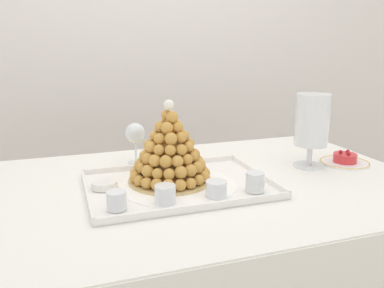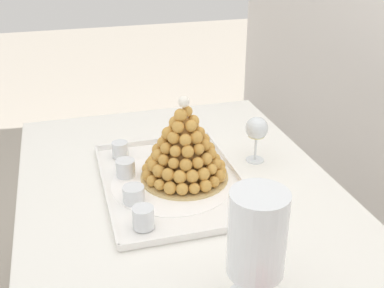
{
  "view_description": "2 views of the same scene",
  "coord_description": "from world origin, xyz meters",
  "px_view_note": "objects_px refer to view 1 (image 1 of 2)",
  "views": [
    {
      "loc": [
        -0.45,
        -1.16,
        1.24
      ],
      "look_at": [
        -0.06,
        -0.01,
        0.93
      ],
      "focal_mm": 37.23,
      "sensor_mm": 36.0,
      "label": 1
    },
    {
      "loc": [
        1.14,
        -0.31,
        1.55
      ],
      "look_at": [
        -0.02,
        0.02,
        0.96
      ],
      "focal_mm": 45.29,
      "sensor_mm": 36.0,
      "label": 2
    }
  ],
  "objects_px": {
    "serving_tray": "(178,186)",
    "croquembouche": "(170,151)",
    "creme_brulee_ramekin": "(104,184)",
    "wine_glass": "(135,134)",
    "dessert_cup_mid_right": "(255,183)",
    "dessert_cup_mid_left": "(165,195)",
    "dessert_cup_centre": "(216,190)",
    "fruit_tart_plate": "(345,160)",
    "dessert_cup_left": "(117,201)",
    "macaron_goblet": "(312,122)"
  },
  "relations": [
    {
      "from": "serving_tray",
      "to": "dessert_cup_centre",
      "type": "height_order",
      "value": "dessert_cup_centre"
    },
    {
      "from": "dessert_cup_mid_left",
      "to": "creme_brulee_ramekin",
      "type": "xyz_separation_m",
      "value": [
        -0.15,
        0.18,
        -0.01
      ]
    },
    {
      "from": "serving_tray",
      "to": "wine_glass",
      "type": "xyz_separation_m",
      "value": [
        -0.08,
        0.3,
        0.11
      ]
    },
    {
      "from": "serving_tray",
      "to": "croquembouche",
      "type": "relative_size",
      "value": 2.12
    },
    {
      "from": "dessert_cup_centre",
      "to": "dessert_cup_mid_right",
      "type": "relative_size",
      "value": 1.06
    },
    {
      "from": "macaron_goblet",
      "to": "croquembouche",
      "type": "bearing_deg",
      "value": -179.02
    },
    {
      "from": "croquembouche",
      "to": "creme_brulee_ramekin",
      "type": "relative_size",
      "value": 3.38
    },
    {
      "from": "fruit_tart_plate",
      "to": "dessert_cup_mid_right",
      "type": "bearing_deg",
      "value": -160.47
    },
    {
      "from": "dessert_cup_mid_right",
      "to": "wine_glass",
      "type": "relative_size",
      "value": 0.38
    },
    {
      "from": "dessert_cup_mid_right",
      "to": "dessert_cup_centre",
      "type": "bearing_deg",
      "value": -178.21
    },
    {
      "from": "dessert_cup_left",
      "to": "dessert_cup_mid_left",
      "type": "height_order",
      "value": "dessert_cup_mid_left"
    },
    {
      "from": "dessert_cup_left",
      "to": "dessert_cup_mid_right",
      "type": "height_order",
      "value": "dessert_cup_mid_right"
    },
    {
      "from": "croquembouche",
      "to": "dessert_cup_centre",
      "type": "height_order",
      "value": "croquembouche"
    },
    {
      "from": "croquembouche",
      "to": "dessert_cup_mid_left",
      "type": "bearing_deg",
      "value": -109.86
    },
    {
      "from": "dessert_cup_mid_right",
      "to": "fruit_tart_plate",
      "type": "bearing_deg",
      "value": 19.53
    },
    {
      "from": "dessert_cup_mid_left",
      "to": "dessert_cup_mid_right",
      "type": "xyz_separation_m",
      "value": [
        0.28,
        0.0,
        0.0
      ]
    },
    {
      "from": "creme_brulee_ramekin",
      "to": "fruit_tart_plate",
      "type": "height_order",
      "value": "fruit_tart_plate"
    },
    {
      "from": "dessert_cup_centre",
      "to": "dessert_cup_mid_right",
      "type": "bearing_deg",
      "value": 1.79
    },
    {
      "from": "fruit_tart_plate",
      "to": "dessert_cup_centre",
      "type": "bearing_deg",
      "value": -164.1
    },
    {
      "from": "macaron_goblet",
      "to": "serving_tray",
      "type": "bearing_deg",
      "value": -174.41
    },
    {
      "from": "croquembouche",
      "to": "dessert_cup_mid_right",
      "type": "xyz_separation_m",
      "value": [
        0.22,
        -0.17,
        -0.08
      ]
    },
    {
      "from": "croquembouche",
      "to": "fruit_tart_plate",
      "type": "height_order",
      "value": "croquembouche"
    },
    {
      "from": "serving_tray",
      "to": "dessert_cup_mid_right",
      "type": "xyz_separation_m",
      "value": [
        0.2,
        -0.13,
        0.03
      ]
    },
    {
      "from": "dessert_cup_centre",
      "to": "macaron_goblet",
      "type": "height_order",
      "value": "macaron_goblet"
    },
    {
      "from": "croquembouche",
      "to": "dessert_cup_left",
      "type": "height_order",
      "value": "croquembouche"
    },
    {
      "from": "dessert_cup_mid_left",
      "to": "dessert_cup_mid_right",
      "type": "relative_size",
      "value": 1.02
    },
    {
      "from": "dessert_cup_left",
      "to": "dessert_cup_mid_left",
      "type": "relative_size",
      "value": 0.9
    },
    {
      "from": "serving_tray",
      "to": "dessert_cup_mid_left",
      "type": "xyz_separation_m",
      "value": [
        -0.08,
        -0.13,
        0.03
      ]
    },
    {
      "from": "croquembouche",
      "to": "macaron_goblet",
      "type": "height_order",
      "value": "croquembouche"
    },
    {
      "from": "serving_tray",
      "to": "dessert_cup_mid_left",
      "type": "bearing_deg",
      "value": -120.96
    },
    {
      "from": "macaron_goblet",
      "to": "dessert_cup_centre",
      "type": "bearing_deg",
      "value": -157.82
    },
    {
      "from": "croquembouche",
      "to": "wine_glass",
      "type": "height_order",
      "value": "croquembouche"
    },
    {
      "from": "creme_brulee_ramekin",
      "to": "fruit_tart_plate",
      "type": "distance_m",
      "value": 0.9
    },
    {
      "from": "dessert_cup_centre",
      "to": "fruit_tart_plate",
      "type": "bearing_deg",
      "value": 15.9
    },
    {
      "from": "dessert_cup_left",
      "to": "creme_brulee_ramekin",
      "type": "relative_size",
      "value": 0.68
    },
    {
      "from": "croquembouche",
      "to": "fruit_tart_plate",
      "type": "bearing_deg",
      "value": -0.2
    },
    {
      "from": "macaron_goblet",
      "to": "dessert_cup_mid_left",
      "type": "bearing_deg",
      "value": -163.18
    },
    {
      "from": "dessert_cup_mid_left",
      "to": "fruit_tart_plate",
      "type": "bearing_deg",
      "value": 12.73
    },
    {
      "from": "serving_tray",
      "to": "dessert_cup_centre",
      "type": "distance_m",
      "value": 0.15
    },
    {
      "from": "dessert_cup_mid_right",
      "to": "creme_brulee_ramekin",
      "type": "xyz_separation_m",
      "value": [
        -0.43,
        0.17,
        -0.02
      ]
    },
    {
      "from": "croquembouche",
      "to": "dessert_cup_left",
      "type": "bearing_deg",
      "value": -139.47
    },
    {
      "from": "creme_brulee_ramekin",
      "to": "wine_glass",
      "type": "xyz_separation_m",
      "value": [
        0.15,
        0.25,
        0.09
      ]
    },
    {
      "from": "fruit_tart_plate",
      "to": "wine_glass",
      "type": "relative_size",
      "value": 1.19
    },
    {
      "from": "dessert_cup_left",
      "to": "fruit_tart_plate",
      "type": "relative_size",
      "value": 0.29
    },
    {
      "from": "dessert_cup_mid_right",
      "to": "macaron_goblet",
      "type": "bearing_deg",
      "value": 29.28
    },
    {
      "from": "dessert_cup_centre",
      "to": "creme_brulee_ramekin",
      "type": "distance_m",
      "value": 0.35
    },
    {
      "from": "serving_tray",
      "to": "dessert_cup_mid_left",
      "type": "distance_m",
      "value": 0.15
    },
    {
      "from": "dessert_cup_mid_right",
      "to": "fruit_tart_plate",
      "type": "distance_m",
      "value": 0.5
    },
    {
      "from": "croquembouche",
      "to": "dessert_cup_mid_left",
      "type": "height_order",
      "value": "croquembouche"
    },
    {
      "from": "dessert_cup_left",
      "to": "croquembouche",
      "type": "bearing_deg",
      "value": 40.53
    }
  ]
}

